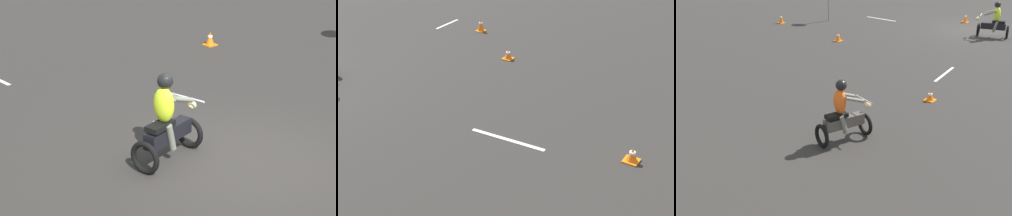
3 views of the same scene
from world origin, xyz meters
TOP-DOWN VIEW (x-y plane):
  - ground_plane at (0.00, 0.00)m, footprint 120.00×120.00m
  - motorcycle_rider_foreground at (-1.06, 0.84)m, footprint 1.56×0.94m
  - motorcycle_rider_background at (-1.59, 13.56)m, footprint 1.09×1.54m
  - traffic_cone_near_left at (-2.19, 9.77)m, footprint 0.32×0.32m
  - traffic_cone_near_right at (4.40, 5.57)m, footprint 0.32×0.32m
  - traffic_cone_mid_center at (1.22, -1.48)m, footprint 0.32×0.32m
  - traffic_cone_far_right at (9.00, 4.34)m, footprint 0.32×0.32m
  - lane_stripe_e at (5.28, 0.39)m, footprint 1.88×0.23m
  - lane_stripe_n at (-1.48, 7.12)m, footprint 0.24×1.86m

SIDE VIEW (x-z plane):
  - ground_plane at x=0.00m, z-range 0.00..0.00m
  - lane_stripe_e at x=5.28m, z-range 0.00..0.01m
  - lane_stripe_n at x=-1.48m, z-range 0.00..0.01m
  - traffic_cone_near_left at x=-2.19m, z-range -0.01..0.30m
  - traffic_cone_near_right at x=4.40m, z-range -0.01..0.37m
  - traffic_cone_mid_center at x=1.22m, z-range -0.01..0.46m
  - traffic_cone_far_right at x=9.00m, z-range -0.01..0.47m
  - motorcycle_rider_foreground at x=-1.06m, z-range -0.10..1.56m
  - motorcycle_rider_background at x=-1.59m, z-range -0.10..1.56m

